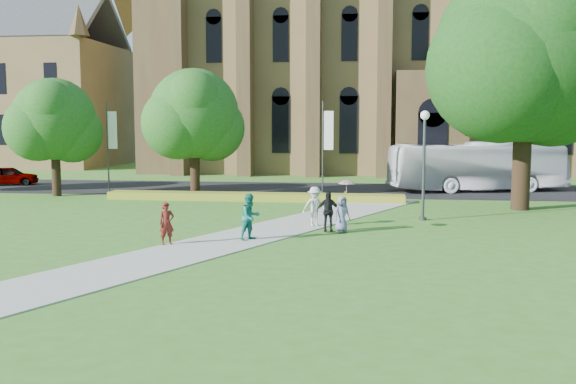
# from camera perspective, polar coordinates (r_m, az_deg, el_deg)

# --- Properties ---
(ground) EXTENTS (160.00, 160.00, 0.00)m
(ground) POSITION_cam_1_polar(r_m,az_deg,el_deg) (25.57, -4.01, -4.35)
(ground) COLOR #3D6A1F
(ground) RESTS_ON ground
(road) EXTENTS (160.00, 10.00, 0.02)m
(road) POSITION_cam_1_polar(r_m,az_deg,el_deg) (45.16, 1.01, 0.25)
(road) COLOR black
(road) RESTS_ON ground
(footpath) EXTENTS (15.58, 28.54, 0.04)m
(footpath) POSITION_cam_1_polar(r_m,az_deg,el_deg) (26.53, -3.58, -3.92)
(footpath) COLOR #B2B2A8
(footpath) RESTS_ON ground
(flower_hedge) EXTENTS (18.00, 1.40, 0.45)m
(flower_hedge) POSITION_cam_1_polar(r_m,az_deg,el_deg) (38.74, -3.05, -0.42)
(flower_hedge) COLOR gold
(flower_hedge) RESTS_ON ground
(cathedral) EXTENTS (52.60, 18.25, 28.00)m
(cathedral) POSITION_cam_1_polar(r_m,az_deg,el_deg) (65.10, 12.09, 13.37)
(cathedral) COLOR brown
(cathedral) RESTS_ON ground
(building_west) EXTENTS (22.00, 14.00, 18.30)m
(building_west) POSITION_cam_1_polar(r_m,az_deg,el_deg) (77.35, -23.19, 9.04)
(building_west) COLOR brown
(building_west) RESTS_ON ground
(streetlamp) EXTENTS (0.44, 0.44, 5.24)m
(streetlamp) POSITION_cam_1_polar(r_m,az_deg,el_deg) (31.27, 12.01, 3.53)
(streetlamp) COLOR #38383D
(streetlamp) RESTS_ON ground
(large_tree) EXTENTS (9.60, 9.60, 13.20)m
(large_tree) POSITION_cam_1_polar(r_m,az_deg,el_deg) (36.72, 20.39, 11.57)
(large_tree) COLOR #332114
(large_tree) RESTS_ON ground
(street_tree_0) EXTENTS (5.20, 5.20, 7.50)m
(street_tree_0) POSITION_cam_1_polar(r_m,az_deg,el_deg) (43.51, -20.07, 6.07)
(street_tree_0) COLOR #332114
(street_tree_0) RESTS_ON ground
(street_tree_1) EXTENTS (5.60, 5.60, 8.05)m
(street_tree_1) POSITION_cam_1_polar(r_m,az_deg,el_deg) (40.66, -8.35, 6.89)
(street_tree_1) COLOR #332114
(street_tree_1) RESTS_ON ground
(banner_pole_0) EXTENTS (0.70, 0.10, 6.00)m
(banner_pole_0) POSITION_cam_1_polar(r_m,az_deg,el_deg) (39.97, 3.27, 4.33)
(banner_pole_0) COLOR #38383D
(banner_pole_0) RESTS_ON ground
(banner_pole_1) EXTENTS (0.70, 0.10, 6.00)m
(banner_pole_1) POSITION_cam_1_polar(r_m,az_deg,el_deg) (43.29, -15.60, 4.25)
(banner_pole_1) COLOR #38383D
(banner_pole_1) RESTS_ON ground
(tour_coach) EXTENTS (12.40, 5.81, 3.36)m
(tour_coach) POSITION_cam_1_polar(r_m,az_deg,el_deg) (45.62, 16.46, 2.19)
(tour_coach) COLOR white
(tour_coach) RESTS_ON road
(car_0) EXTENTS (4.45, 2.85, 1.41)m
(car_0) POSITION_cam_1_polar(r_m,az_deg,el_deg) (52.45, -23.55, 1.34)
(car_0) COLOR gray
(car_0) RESTS_ON road
(pedestrian_0) EXTENTS (0.71, 0.65, 1.62)m
(pedestrian_0) POSITION_cam_1_polar(r_m,az_deg,el_deg) (24.87, -10.74, -2.75)
(pedestrian_0) COLOR #581914
(pedestrian_0) RESTS_ON footpath
(pedestrian_1) EXTENTS (1.11, 1.13, 1.84)m
(pedestrian_1) POSITION_cam_1_polar(r_m,az_deg,el_deg) (25.43, -3.37, -2.21)
(pedestrian_1) COLOR #167066
(pedestrian_1) RESTS_ON footpath
(pedestrian_2) EXTENTS (1.30, 1.02, 1.77)m
(pedestrian_2) POSITION_cam_1_polar(r_m,az_deg,el_deg) (28.80, 2.39, -1.29)
(pedestrian_2) COLOR #BABABA
(pedestrian_2) RESTS_ON footpath
(pedestrian_3) EXTENTS (1.05, 0.55, 1.72)m
(pedestrian_3) POSITION_cam_1_polar(r_m,az_deg,el_deg) (27.45, 3.56, -1.72)
(pedestrian_3) COLOR black
(pedestrian_3) RESTS_ON footpath
(pedestrian_4) EXTENTS (0.89, 0.83, 1.53)m
(pedestrian_4) POSITION_cam_1_polar(r_m,az_deg,el_deg) (27.38, 4.81, -1.95)
(pedestrian_4) COLOR slate
(pedestrian_4) RESTS_ON footpath
(parasol) EXTENTS (0.77, 0.77, 0.59)m
(parasol) POSITION_cam_1_polar(r_m,az_deg,el_deg) (27.34, 5.21, 0.27)
(parasol) COLOR #D798B3
(parasol) RESTS_ON pedestrian_4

